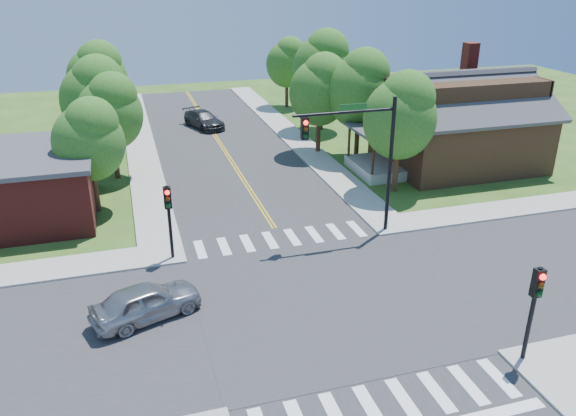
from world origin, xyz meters
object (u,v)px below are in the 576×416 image
object	(u,v)px
signal_mast_ne	(361,146)
car_dgrey	(204,120)
signal_pole_nw	(169,209)
house_ne	(459,118)
car_silver	(146,302)
signal_pole_se	(535,297)

from	to	relation	value
signal_mast_ne	car_dgrey	distance (m)	24.27
signal_pole_nw	house_ne	xyz separation A→B (m)	(20.71, 8.66, 0.67)
signal_mast_ne	signal_pole_nw	world-z (taller)	signal_mast_ne
house_ne	car_silver	size ratio (longest dim) A/B	2.77
car_silver	car_dgrey	bearing A→B (deg)	-32.74
signal_mast_ne	signal_pole_nw	bearing A→B (deg)	-179.93
signal_pole_nw	car_dgrey	world-z (taller)	signal_pole_nw
car_silver	car_dgrey	distance (m)	28.93
signal_pole_se	house_ne	xyz separation A→B (m)	(9.51, 19.86, 0.67)
signal_pole_se	car_silver	size ratio (longest dim) A/B	0.81
signal_pole_se	car_dgrey	size ratio (longest dim) A/B	0.72
signal_pole_nw	car_silver	world-z (taller)	signal_pole_nw
car_silver	signal_mast_ne	bearing A→B (deg)	-86.59
signal_pole_se	house_ne	world-z (taller)	house_ne
signal_pole_se	house_ne	bearing A→B (deg)	64.42
signal_pole_se	house_ne	distance (m)	22.03
signal_mast_ne	signal_pole_nw	size ratio (longest dim) A/B	1.89
signal_mast_ne	house_ne	bearing A→B (deg)	37.68
signal_mast_ne	house_ne	distance (m)	14.23
house_ne	signal_pole_nw	bearing A→B (deg)	-157.31
signal_pole_se	signal_pole_nw	size ratio (longest dim) A/B	1.00
signal_mast_ne	car_silver	bearing A→B (deg)	-157.07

